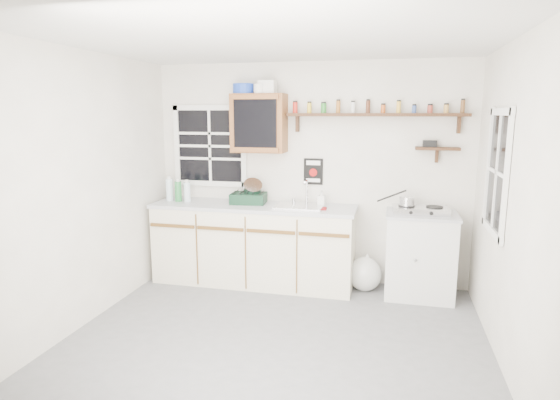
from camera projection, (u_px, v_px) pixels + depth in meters
The scene contains 18 objects.
room at pixel (276, 198), 3.84m from camera, with size 3.64×3.24×2.54m.
main_cabinet at pixel (254, 244), 5.36m from camera, with size 2.31×0.63×0.92m.
right_cabinet at pixel (420, 255), 4.97m from camera, with size 0.73×0.57×0.91m.
sink at pixel (300, 206), 5.16m from camera, with size 0.52×0.44×0.29m.
upper_cabinet at pixel (259, 123), 5.24m from camera, with size 0.60×0.32×0.65m.
upper_cabinet_clutter at pixel (253, 88), 5.18m from camera, with size 0.48×0.24×0.14m.
spice_shelf at pixel (374, 114), 5.00m from camera, with size 1.91×0.18×0.35m.
secondary_shelf at pixel (435, 148), 4.93m from camera, with size 0.45×0.16×0.24m.
warning_sign at pixel (313, 172), 5.34m from camera, with size 0.22×0.02×0.30m.
window_back at pixel (210, 146), 5.57m from camera, with size 0.93×0.03×0.98m.
window_right at pixel (498, 172), 3.92m from camera, with size 0.03×0.78×1.08m.
water_bottles at pixel (178, 191), 5.46m from camera, with size 0.31×0.10×0.29m.
dish_rack at pixel (250, 195), 5.34m from camera, with size 0.41×0.33×0.29m.
soap_bottle at pixel (322, 198), 5.19m from camera, with size 0.08×0.08×0.17m, color silver.
rag at pixel (320, 208), 5.02m from camera, with size 0.13×0.11×0.02m, color maroon.
hotplate at pixel (420, 210), 4.86m from camera, with size 0.57×0.33×0.08m.
saucepan at pixel (406, 201), 4.88m from camera, with size 0.39×0.20×0.17m.
trash_bag at pixel (365, 274), 5.16m from camera, with size 0.39×0.36×0.45m.
Camera 1 is at (0.91, -3.66, 1.94)m, focal length 30.00 mm.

